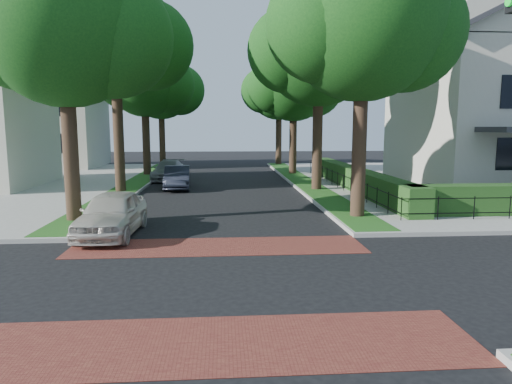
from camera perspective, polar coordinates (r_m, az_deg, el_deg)
ground at (r=11.14m, az=-4.97°, el=-11.04°), size 120.00×120.00×0.00m
sidewalk_ne at (r=35.46m, az=28.90°, el=1.29°), size 30.00×30.00×0.15m
crosswalk_far at (r=14.20m, az=-4.79°, el=-6.80°), size 9.00×2.20×0.01m
crosswalk_near at (r=8.18m, az=-5.29°, el=-18.35°), size 9.00×2.20×0.01m
grass_strip_ne at (r=30.28m, az=5.81°, el=1.42°), size 1.60×29.80×0.02m
grass_strip_nw at (r=30.35m, az=-14.71°, el=1.21°), size 1.60×29.80×0.02m
tree_right_near at (r=18.99m, az=13.35°, el=19.97°), size 7.75×6.67×10.66m
tree_right_mid at (r=26.70m, az=8.01°, el=17.36°), size 8.25×7.09×11.22m
tree_right_far at (r=35.32m, az=4.83°, el=13.34°), size 7.25×6.23×9.74m
tree_right_back at (r=44.24m, az=2.99°, el=12.76°), size 7.50×6.45×10.20m
tree_left_near at (r=18.97m, az=-22.39°, el=18.50°), size 7.50×6.45×10.20m
tree_left_mid at (r=26.79m, az=-16.92°, el=17.84°), size 8.00×6.88×11.48m
tree_left_far at (r=35.36m, az=-13.59°, el=13.49°), size 7.00×6.02×9.86m
tree_left_back at (r=44.28m, az=-11.65°, el=12.79°), size 7.75×6.66×10.44m
hedge_main_road at (r=26.77m, az=12.20°, el=1.68°), size 1.00×18.00×1.20m
fence_main_road at (r=26.57m, az=10.53°, el=1.36°), size 0.06×18.00×0.90m
house_left_far at (r=45.35m, az=-24.69°, el=9.11°), size 10.00×9.00×10.14m
parked_car_front at (r=16.24m, az=-17.56°, el=-2.56°), size 1.93×4.47×1.50m
parked_car_middle at (r=27.65m, az=-9.82°, el=1.81°), size 1.72×4.23×1.37m
parked_car_rear at (r=32.31m, az=-10.85°, el=2.66°), size 2.19×4.78×1.36m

